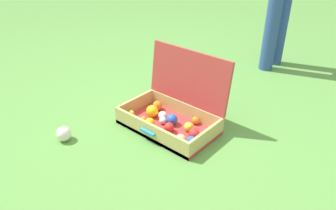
% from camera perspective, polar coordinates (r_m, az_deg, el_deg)
% --- Properties ---
extents(ground_plane, '(16.00, 16.00, 0.00)m').
position_cam_1_polar(ground_plane, '(2.16, -1.70, -3.11)').
color(ground_plane, '#569342').
extents(open_suitcase, '(0.61, 0.43, 0.47)m').
position_cam_1_polar(open_suitcase, '(2.08, 0.89, -1.22)').
color(open_suitcase, '#B23838').
rests_on(open_suitcase, ground).
extents(stray_ball_on_grass, '(0.09, 0.09, 0.09)m').
position_cam_1_polar(stray_ball_on_grass, '(2.07, -17.94, -4.86)').
color(stray_ball_on_grass, white).
rests_on(stray_ball_on_grass, ground).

